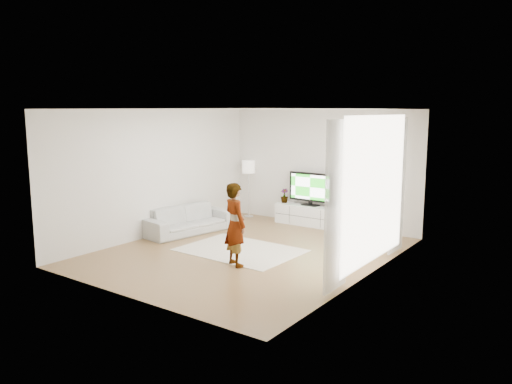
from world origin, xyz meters
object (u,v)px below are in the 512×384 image
Objects in this scene: television at (311,188)px; sofa at (188,220)px; media_console at (310,215)px; floor_lamp at (249,169)px; player at (235,224)px; rug at (240,250)px.

sofa is at bearing -128.90° from television.
television is (-0.00, 0.03, 0.68)m from media_console.
television is at bearing 2.94° from floor_lamp.
media_console is 1.14× the size of player.
media_console is 2.07m from floor_lamp.
television reaches higher than rug.
media_console is 0.74× the size of rug.
television is 3.68m from player.
television is 0.77× the size of player.
media_console is at bearing -90.00° from television.
media_console is 1.16× the size of floor_lamp.
sofa is at bearing -91.83° from floor_lamp.
rug is (-0.02, -2.77, -0.24)m from media_console.
media_console is 3.68m from player.
rug is 1.11× the size of sofa.
floor_lamp is at bearing 7.90° from sofa.
player is at bearing -81.98° from television.
rug is at bearing -90.33° from television.
player reaches higher than rug.
media_console is at bearing -58.28° from player.
television reaches higher than media_console.
rug is at bearing -90.33° from media_console.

